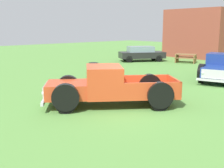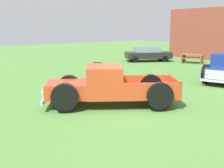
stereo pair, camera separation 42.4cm
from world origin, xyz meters
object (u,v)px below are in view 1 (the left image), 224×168
(sedan_distant_a, at_px, (141,53))
(trash_can, at_px, (94,70))
(pickup_truck_behind_left, at_px, (223,68))
(pickup_truck_foreground, at_px, (102,87))
(picnic_table, at_px, (186,57))

(sedan_distant_a, bearing_deg, trash_can, -66.01)
(pickup_truck_behind_left, xyz_separation_m, sedan_distant_a, (-9.77, 3.44, -0.04))
(pickup_truck_behind_left, relative_size, sedan_distant_a, 1.26)
(sedan_distant_a, bearing_deg, pickup_truck_behind_left, -19.38)
(pickup_truck_foreground, height_order, sedan_distant_a, pickup_truck_foreground)
(pickup_truck_foreground, relative_size, trash_can, 5.74)
(sedan_distant_a, height_order, picnic_table, sedan_distant_a)
(pickup_truck_behind_left, relative_size, picnic_table, 2.50)
(picnic_table, bearing_deg, pickup_truck_foreground, -67.99)
(pickup_truck_foreground, distance_m, trash_can, 6.58)
(pickup_truck_foreground, bearing_deg, sedan_distant_a, 126.88)
(picnic_table, height_order, trash_can, trash_can)
(pickup_truck_foreground, xyz_separation_m, pickup_truck_behind_left, (0.50, 8.92, -0.01))
(sedan_distant_a, distance_m, picnic_table, 4.05)
(pickup_truck_foreground, distance_m, picnic_table, 15.73)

